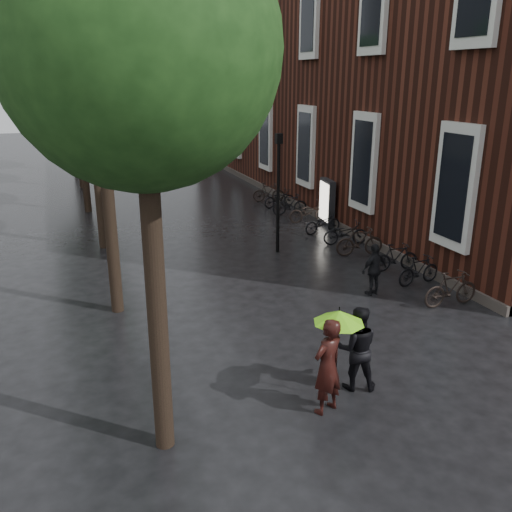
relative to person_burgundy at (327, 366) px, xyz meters
name	(u,v)px	position (x,y,z in m)	size (l,w,h in m)	color
ground	(397,428)	(0.96, -0.93, -0.95)	(120.00, 120.00, 0.00)	black
brick_building	(362,77)	(11.42, 18.53, 5.05)	(10.20, 33.20, 12.00)	#38160F
street_trees	(80,67)	(-3.04, 14.98, 5.39)	(4.33, 34.03, 8.91)	black
person_burgundy	(327,366)	(0.00, 0.00, 0.00)	(0.69, 0.45, 1.89)	black
person_black	(357,348)	(0.93, 0.53, -0.06)	(0.86, 0.67, 1.77)	black
lime_umbrella	(339,317)	(0.37, 0.32, 0.80)	(0.98, 0.98, 1.46)	black
pedestrian_walking	(374,269)	(3.95, 4.69, -0.18)	(0.89, 0.37, 1.52)	black
parked_bicycles	(331,225)	(5.58, 10.41, -0.48)	(2.10, 14.51, 1.03)	black
ad_lightbox	(327,202)	(6.26, 12.13, 0.02)	(0.29, 1.28, 1.93)	black
lamp_post	(278,182)	(2.87, 9.33, 1.60)	(0.22, 0.22, 4.19)	black
cycle_sign	(101,178)	(-2.41, 17.74, 0.64)	(0.13, 0.44, 2.40)	#262628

